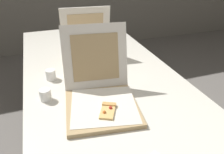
{
  "coord_description": "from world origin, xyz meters",
  "views": [
    {
      "loc": [
        -0.35,
        -0.63,
        1.41
      ],
      "look_at": [
        0.02,
        0.43,
        0.78
      ],
      "focal_mm": 35.8,
      "sensor_mm": 36.0,
      "label": 1
    }
  ],
  "objects_px": {
    "pizza_box_front": "(101,96)",
    "pizza_box_middle": "(88,54)",
    "table": "(101,80)",
    "cup_white_mid": "(51,75)",
    "cup_white_near_center": "(45,95)"
  },
  "relations": [
    {
      "from": "pizza_box_front",
      "to": "cup_white_mid",
      "type": "height_order",
      "value": "pizza_box_front"
    },
    {
      "from": "table",
      "to": "pizza_box_front",
      "type": "bearing_deg",
      "value": -106.63
    },
    {
      "from": "table",
      "to": "cup_white_near_center",
      "type": "height_order",
      "value": "cup_white_near_center"
    },
    {
      "from": "table",
      "to": "cup_white_near_center",
      "type": "xyz_separation_m",
      "value": [
        -0.36,
        -0.18,
        0.08
      ]
    },
    {
      "from": "table",
      "to": "pizza_box_front",
      "type": "height_order",
      "value": "pizza_box_front"
    },
    {
      "from": "table",
      "to": "cup_white_near_center",
      "type": "distance_m",
      "value": 0.41
    },
    {
      "from": "table",
      "to": "pizza_box_middle",
      "type": "xyz_separation_m",
      "value": [
        -0.02,
        0.23,
        0.1
      ]
    },
    {
      "from": "pizza_box_front",
      "to": "pizza_box_middle",
      "type": "distance_m",
      "value": 0.55
    },
    {
      "from": "cup_white_near_center",
      "to": "pizza_box_front",
      "type": "bearing_deg",
      "value": -26.37
    },
    {
      "from": "table",
      "to": "cup_white_mid",
      "type": "bearing_deg",
      "value": 173.01
    },
    {
      "from": "table",
      "to": "pizza_box_middle",
      "type": "distance_m",
      "value": 0.25
    },
    {
      "from": "cup_white_near_center",
      "to": "cup_white_mid",
      "type": "bearing_deg",
      "value": 77.36
    },
    {
      "from": "pizza_box_front",
      "to": "cup_white_mid",
      "type": "xyz_separation_m",
      "value": [
        -0.22,
        0.35,
        -0.02
      ]
    },
    {
      "from": "pizza_box_middle",
      "to": "table",
      "type": "bearing_deg",
      "value": -78.1
    },
    {
      "from": "cup_white_mid",
      "to": "table",
      "type": "bearing_deg",
      "value": -6.99
    }
  ]
}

